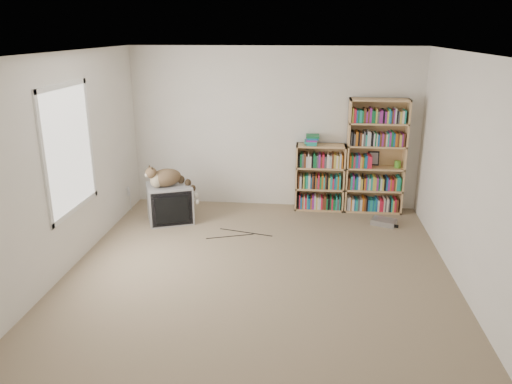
# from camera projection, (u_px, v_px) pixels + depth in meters

# --- Properties ---
(floor) EXTENTS (4.50, 5.00, 0.01)m
(floor) POSITION_uv_depth(u_px,v_px,m) (258.00, 275.00, 5.83)
(floor) COLOR gray
(floor) RESTS_ON ground
(wall_back) EXTENTS (4.50, 0.02, 2.50)m
(wall_back) POSITION_uv_depth(u_px,v_px,m) (274.00, 129.00, 7.80)
(wall_back) COLOR white
(wall_back) RESTS_ON floor
(wall_front) EXTENTS (4.50, 0.02, 2.50)m
(wall_front) POSITION_uv_depth(u_px,v_px,m) (218.00, 282.00, 3.08)
(wall_front) COLOR white
(wall_front) RESTS_ON floor
(wall_left) EXTENTS (0.02, 5.00, 2.50)m
(wall_left) POSITION_uv_depth(u_px,v_px,m) (61.00, 166.00, 5.66)
(wall_left) COLOR white
(wall_left) RESTS_ON floor
(wall_right) EXTENTS (0.02, 5.00, 2.50)m
(wall_right) POSITION_uv_depth(u_px,v_px,m) (472.00, 178.00, 5.22)
(wall_right) COLOR white
(wall_right) RESTS_ON floor
(ceiling) EXTENTS (4.50, 5.00, 0.02)m
(ceiling) POSITION_uv_depth(u_px,v_px,m) (258.00, 53.00, 5.05)
(ceiling) COLOR white
(ceiling) RESTS_ON wall_back
(window) EXTENTS (0.02, 1.22, 1.52)m
(window) POSITION_uv_depth(u_px,v_px,m) (69.00, 149.00, 5.80)
(window) COLOR white
(window) RESTS_ON wall_left
(crt_tv) EXTENTS (0.80, 0.77, 0.55)m
(crt_tv) POSITION_uv_depth(u_px,v_px,m) (170.00, 203.00, 7.41)
(crt_tv) COLOR #949496
(crt_tv) RESTS_ON floor
(cat) EXTENTS (0.79, 0.53, 0.56)m
(cat) POSITION_uv_depth(u_px,v_px,m) (170.00, 180.00, 7.24)
(cat) COLOR #3B2A18
(cat) RESTS_ON crt_tv
(bookcase_tall) EXTENTS (0.88, 0.30, 1.76)m
(bookcase_tall) POSITION_uv_depth(u_px,v_px,m) (375.00, 159.00, 7.64)
(bookcase_tall) COLOR tan
(bookcase_tall) RESTS_ON floor
(bookcase_short) EXTENTS (0.76, 0.30, 1.04)m
(bookcase_short) POSITION_uv_depth(u_px,v_px,m) (320.00, 179.00, 7.83)
(bookcase_short) COLOR tan
(bookcase_short) RESTS_ON floor
(book_stack) EXTENTS (0.21, 0.28, 0.15)m
(book_stack) POSITION_uv_depth(u_px,v_px,m) (311.00, 140.00, 7.64)
(book_stack) COLOR red
(book_stack) RESTS_ON bookcase_short
(green_mug) EXTENTS (0.10, 0.10, 0.11)m
(green_mug) POSITION_uv_depth(u_px,v_px,m) (398.00, 164.00, 7.61)
(green_mug) COLOR #54A22E
(green_mug) RESTS_ON bookcase_tall
(framed_print) EXTENTS (0.17, 0.05, 0.22)m
(framed_print) POSITION_uv_depth(u_px,v_px,m) (374.00, 158.00, 7.72)
(framed_print) COLOR black
(framed_print) RESTS_ON bookcase_tall
(dvd_player) EXTENTS (0.41, 0.35, 0.08)m
(dvd_player) POSITION_uv_depth(u_px,v_px,m) (384.00, 222.00, 7.32)
(dvd_player) COLOR #A9A9AE
(dvd_player) RESTS_ON floor
(wall_outlet) EXTENTS (0.01, 0.08, 0.13)m
(wall_outlet) POSITION_uv_depth(u_px,v_px,m) (128.00, 191.00, 7.79)
(wall_outlet) COLOR silver
(wall_outlet) RESTS_ON wall_left
(floor_cables) EXTENTS (1.20, 0.70, 0.01)m
(floor_cables) POSITION_uv_depth(u_px,v_px,m) (273.00, 232.00, 7.05)
(floor_cables) COLOR black
(floor_cables) RESTS_ON floor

